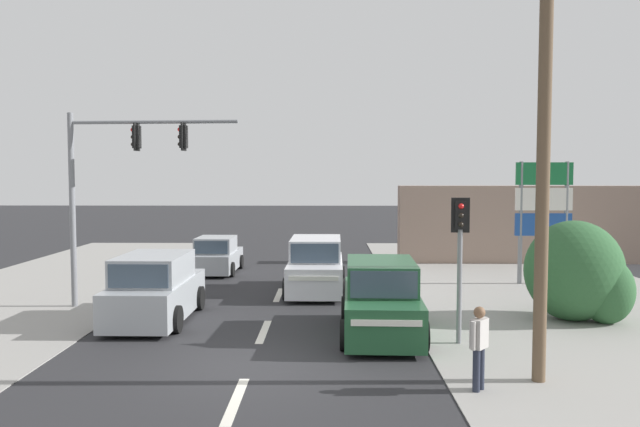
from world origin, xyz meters
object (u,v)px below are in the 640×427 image
at_px(utility_pole_foreground_right, 539,84).
at_px(pedestal_signal_right_kerb, 460,245).
at_px(shopping_plaza_sign, 544,205).
at_px(suv_crossing_left, 316,267).
at_px(pedestrian_at_kerb, 479,343).
at_px(suv_oncoming_near, 155,290).
at_px(hatchback_receding_far, 217,256).
at_px(suv_kerbside_parked, 381,301).
at_px(traffic_signal_mast, 112,173).

height_order(utility_pole_foreground_right, pedestal_signal_right_kerb, utility_pole_foreground_right).
relative_size(shopping_plaza_sign, suv_crossing_left, 1.01).
height_order(suv_crossing_left, pedestrian_at_kerb, suv_crossing_left).
xyz_separation_m(pedestal_signal_right_kerb, suv_oncoming_near, (-8.02, 2.33, -1.53)).
bearing_deg(hatchback_receding_far, suv_oncoming_near, -91.32).
distance_m(pedestal_signal_right_kerb, suv_kerbside_parked, 2.53).
height_order(utility_pole_foreground_right, suv_kerbside_parked, utility_pole_foreground_right).
height_order(pedestal_signal_right_kerb, suv_oncoming_near, pedestal_signal_right_kerb).
relative_size(utility_pole_foreground_right, pedestrian_at_kerb, 6.72).
bearing_deg(pedestal_signal_right_kerb, suv_oncoming_near, 163.82).
distance_m(utility_pole_foreground_right, shopping_plaza_sign, 12.22).
relative_size(traffic_signal_mast, pedestal_signal_right_kerb, 1.69).
relative_size(traffic_signal_mast, suv_kerbside_parked, 1.31).
height_order(shopping_plaza_sign, suv_oncoming_near, shopping_plaza_sign).
height_order(hatchback_receding_far, pedestrian_at_kerb, pedestrian_at_kerb).
xyz_separation_m(suv_crossing_left, hatchback_receding_far, (-4.23, 4.23, -0.18)).
bearing_deg(suv_crossing_left, hatchback_receding_far, 134.99).
bearing_deg(pedestrian_at_kerb, traffic_signal_mast, 142.01).
xyz_separation_m(shopping_plaza_sign, suv_kerbside_parked, (-6.71, -7.53, -2.10)).
bearing_deg(suv_kerbside_parked, pedestal_signal_right_kerb, -25.84).
height_order(traffic_signal_mast, hatchback_receding_far, traffic_signal_mast).
distance_m(suv_kerbside_parked, pedestrian_at_kerb, 4.45).
bearing_deg(suv_oncoming_near, hatchback_receding_far, 88.68).
height_order(traffic_signal_mast, suv_crossing_left, traffic_signal_mast).
xyz_separation_m(shopping_plaza_sign, suv_oncoming_near, (-12.91, -6.08, -2.10)).
distance_m(traffic_signal_mast, shopping_plaza_sign, 15.33).
distance_m(suv_oncoming_near, suv_crossing_left, 6.24).
height_order(utility_pole_foreground_right, traffic_signal_mast, utility_pole_foreground_right).
height_order(suv_oncoming_near, pedestrian_at_kerb, suv_oncoming_near).
relative_size(pedestal_signal_right_kerb, hatchback_receding_far, 0.97).
relative_size(pedestal_signal_right_kerb, pedestrian_at_kerb, 2.18).
bearing_deg(traffic_signal_mast, pedestrian_at_kerb, -37.99).
distance_m(utility_pole_foreground_right, traffic_signal_mast, 12.76).
bearing_deg(suv_oncoming_near, suv_kerbside_parked, -13.14).
bearing_deg(suv_oncoming_near, utility_pole_foreground_right, -29.79).
bearing_deg(utility_pole_foreground_right, traffic_signal_mast, 147.34).
distance_m(pedestal_signal_right_kerb, suv_oncoming_near, 8.49).
relative_size(utility_pole_foreground_right, suv_crossing_left, 2.40).
relative_size(suv_crossing_left, hatchback_receding_far, 1.24).
bearing_deg(pedestal_signal_right_kerb, utility_pole_foreground_right, -72.37).
bearing_deg(pedestal_signal_right_kerb, suv_crossing_left, 118.13).
relative_size(shopping_plaza_sign, suv_kerbside_parked, 1.00).
xyz_separation_m(pedestal_signal_right_kerb, suv_crossing_left, (-3.60, 6.73, -1.53)).
bearing_deg(utility_pole_foreground_right, pedestrian_at_kerb, -155.50).
xyz_separation_m(utility_pole_foreground_right, pedestal_signal_right_kerb, (-0.88, 2.77, -3.43)).
distance_m(shopping_plaza_sign, suv_crossing_left, 8.91).
relative_size(shopping_plaza_sign, suv_oncoming_near, 1.01).
bearing_deg(traffic_signal_mast, pedestal_signal_right_kerb, -22.54).
bearing_deg(suv_crossing_left, shopping_plaza_sign, 11.18).
relative_size(pedestal_signal_right_kerb, suv_kerbside_parked, 0.77).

